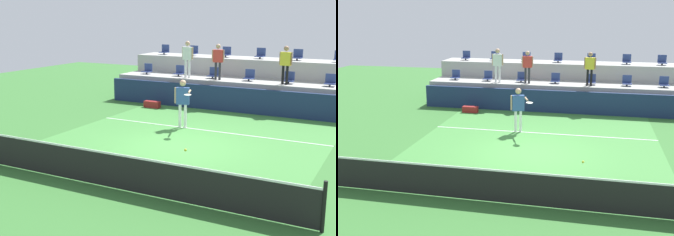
% 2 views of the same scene
% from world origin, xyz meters
% --- Properties ---
extents(ground_plane, '(40.00, 40.00, 0.00)m').
position_xyz_m(ground_plane, '(0.00, 0.00, 0.00)').
color(ground_plane, '#336B2D').
extents(court_inner_paint, '(9.00, 10.00, 0.01)m').
position_xyz_m(court_inner_paint, '(0.00, 1.00, 0.00)').
color(court_inner_paint, '#3D7F38').
rests_on(court_inner_paint, ground_plane).
extents(court_service_line, '(9.00, 0.06, 0.00)m').
position_xyz_m(court_service_line, '(0.00, 2.40, 0.01)').
color(court_service_line, white).
rests_on(court_service_line, ground_plane).
extents(tennis_net, '(10.48, 0.08, 1.07)m').
position_xyz_m(tennis_net, '(0.00, -4.00, 0.50)').
color(tennis_net, black).
rests_on(tennis_net, ground_plane).
extents(sponsor_backboard, '(13.00, 0.16, 1.10)m').
position_xyz_m(sponsor_backboard, '(0.00, 6.00, 0.55)').
color(sponsor_backboard, navy).
rests_on(sponsor_backboard, ground_plane).
extents(seating_tier_lower, '(13.00, 1.80, 1.25)m').
position_xyz_m(seating_tier_lower, '(0.00, 7.30, 0.62)').
color(seating_tier_lower, '#9E9E99').
rests_on(seating_tier_lower, ground_plane).
extents(seating_tier_upper, '(13.00, 1.80, 2.10)m').
position_xyz_m(seating_tier_upper, '(0.00, 9.10, 1.05)').
color(seating_tier_upper, '#9E9E99').
rests_on(seating_tier_upper, ground_plane).
extents(stadium_chair_lower_far_left, '(0.44, 0.40, 0.52)m').
position_xyz_m(stadium_chair_lower_far_left, '(-5.33, 7.23, 1.46)').
color(stadium_chair_lower_far_left, '#2D2D33').
rests_on(stadium_chair_lower_far_left, seating_tier_lower).
extents(stadium_chair_lower_left, '(0.44, 0.40, 0.52)m').
position_xyz_m(stadium_chair_lower_left, '(-3.53, 7.23, 1.46)').
color(stadium_chair_lower_left, '#2D2D33').
rests_on(stadium_chair_lower_left, seating_tier_lower).
extents(stadium_chair_lower_mid_left, '(0.44, 0.40, 0.52)m').
position_xyz_m(stadium_chair_lower_mid_left, '(-1.73, 7.23, 1.46)').
color(stadium_chair_lower_mid_left, '#2D2D33').
rests_on(stadium_chair_lower_mid_left, seating_tier_lower).
extents(stadium_chair_lower_center, '(0.44, 0.40, 0.52)m').
position_xyz_m(stadium_chair_lower_center, '(0.03, 7.23, 1.46)').
color(stadium_chair_lower_center, '#2D2D33').
rests_on(stadium_chair_lower_center, seating_tier_lower).
extents(stadium_chair_lower_mid_right, '(0.44, 0.40, 0.52)m').
position_xyz_m(stadium_chair_lower_mid_right, '(1.83, 7.23, 1.46)').
color(stadium_chair_lower_mid_right, '#2D2D33').
rests_on(stadium_chair_lower_mid_right, seating_tier_lower).
extents(stadium_chair_lower_right, '(0.44, 0.40, 0.52)m').
position_xyz_m(stadium_chair_lower_right, '(3.55, 7.23, 1.46)').
color(stadium_chair_lower_right, '#2D2D33').
rests_on(stadium_chair_lower_right, seating_tier_lower).
extents(stadium_chair_lower_far_right, '(0.44, 0.40, 0.52)m').
position_xyz_m(stadium_chair_lower_far_right, '(5.28, 7.23, 1.46)').
color(stadium_chair_lower_far_right, '#2D2D33').
rests_on(stadium_chair_lower_far_right, seating_tier_lower).
extents(stadium_chair_upper_far_left, '(0.44, 0.40, 0.52)m').
position_xyz_m(stadium_chair_upper_far_left, '(-5.30, 9.03, 2.31)').
color(stadium_chair_upper_far_left, '#2D2D33').
rests_on(stadium_chair_upper_far_left, seating_tier_upper).
extents(stadium_chair_upper_left, '(0.44, 0.40, 0.52)m').
position_xyz_m(stadium_chair_upper_left, '(-3.60, 9.03, 2.31)').
color(stadium_chair_upper_left, '#2D2D33').
rests_on(stadium_chair_upper_left, seating_tier_upper).
extents(stadium_chair_upper_mid_left, '(0.44, 0.40, 0.52)m').
position_xyz_m(stadium_chair_upper_mid_left, '(-1.79, 9.03, 2.31)').
color(stadium_chair_upper_mid_left, '#2D2D33').
rests_on(stadium_chair_upper_mid_left, seating_tier_upper).
extents(stadium_chair_upper_center, '(0.44, 0.40, 0.52)m').
position_xyz_m(stadium_chair_upper_center, '(-0.02, 9.03, 2.31)').
color(stadium_chair_upper_center, '#2D2D33').
rests_on(stadium_chair_upper_center, seating_tier_upper).
extents(stadium_chair_upper_mid_right, '(0.44, 0.40, 0.52)m').
position_xyz_m(stadium_chair_upper_mid_right, '(1.76, 9.03, 2.31)').
color(stadium_chair_upper_mid_right, '#2D2D33').
rests_on(stadium_chair_upper_mid_right, seating_tier_upper).
extents(stadium_chair_upper_right, '(0.44, 0.40, 0.52)m').
position_xyz_m(stadium_chair_upper_right, '(3.60, 9.03, 2.31)').
color(stadium_chair_upper_right, '#2D2D33').
rests_on(stadium_chair_upper_right, seating_tier_upper).
extents(stadium_chair_upper_far_right, '(0.44, 0.40, 0.52)m').
position_xyz_m(stadium_chair_upper_far_right, '(5.37, 9.03, 2.31)').
color(stadium_chair_upper_far_right, '#2D2D33').
rests_on(stadium_chair_upper_far_right, seating_tier_upper).
extents(tennis_player, '(1.07, 1.16, 1.83)m').
position_xyz_m(tennis_player, '(-0.96, 2.37, 1.14)').
color(tennis_player, white).
rests_on(tennis_player, ground_plane).
extents(spectator_leaning_on_rail, '(0.60, 0.24, 1.73)m').
position_xyz_m(spectator_leaning_on_rail, '(-2.90, 6.85, 2.30)').
color(spectator_leaning_on_rail, white).
rests_on(spectator_leaning_on_rail, seating_tier_lower).
extents(spectator_in_white, '(0.58, 0.27, 1.64)m').
position_xyz_m(spectator_in_white, '(-1.36, 6.85, 2.24)').
color(spectator_in_white, '#2D2D33').
rests_on(spectator_in_white, seating_tier_lower).
extents(spectator_in_grey, '(0.58, 0.25, 1.65)m').
position_xyz_m(spectator_in_grey, '(1.73, 6.85, 2.24)').
color(spectator_in_grey, black).
rests_on(spectator_in_grey, seating_tier_lower).
extents(tennis_ball, '(0.07, 0.07, 0.07)m').
position_xyz_m(tennis_ball, '(1.80, -3.17, 0.99)').
color(tennis_ball, '#CCE033').
extents(equipment_bag, '(0.76, 0.28, 0.30)m').
position_xyz_m(equipment_bag, '(-3.89, 5.17, 0.15)').
color(equipment_bag, maroon).
rests_on(equipment_bag, ground_plane).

